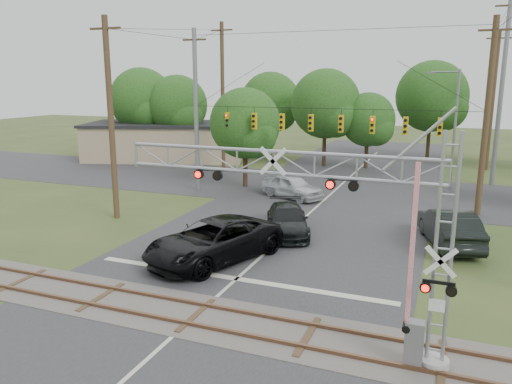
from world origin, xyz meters
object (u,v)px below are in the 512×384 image
at_px(car_dark, 287,220).
at_px(commercial_building, 167,141).
at_px(pickup_black, 214,241).
at_px(crossing_gantry, 335,216).
at_px(traffic_signal_span, 339,117).
at_px(streetlight, 453,124).
at_px(sedan_silver, 292,187).

relative_size(car_dark, commercial_building, 0.29).
height_order(pickup_black, commercial_building, commercial_building).
height_order(crossing_gantry, traffic_signal_span, traffic_signal_span).
bearing_deg(crossing_gantry, commercial_building, 128.55).
bearing_deg(streetlight, sedan_silver, -144.92).
xyz_separation_m(car_dark, streetlight, (7.70, 14.86, 4.13)).
bearing_deg(traffic_signal_span, streetlight, 46.06).
bearing_deg(crossing_gantry, streetlight, 83.56).
relative_size(commercial_building, streetlight, 2.03).
height_order(crossing_gantry, car_dark, crossing_gantry).
bearing_deg(car_dark, traffic_signal_span, 62.26).
bearing_deg(traffic_signal_span, pickup_black, -101.87).
height_order(traffic_signal_span, commercial_building, traffic_signal_span).
distance_m(car_dark, streetlight, 17.24).
height_order(crossing_gantry, commercial_building, crossing_gantry).
xyz_separation_m(car_dark, sedan_silver, (-2.23, 7.89, 0.06)).
distance_m(pickup_black, streetlight, 22.44).
xyz_separation_m(commercial_building, streetlight, (27.26, -5.17, 3.02)).
height_order(car_dark, sedan_silver, sedan_silver).
distance_m(traffic_signal_span, streetlight, 9.86).
bearing_deg(sedan_silver, streetlight, -29.41).
height_order(pickup_black, sedan_silver, pickup_black).
distance_m(crossing_gantry, commercial_building, 39.21).
relative_size(crossing_gantry, traffic_signal_span, 0.53).
relative_size(traffic_signal_span, sedan_silver, 4.09).
xyz_separation_m(sedan_silver, streetlight, (9.93, 6.98, 4.07)).
distance_m(pickup_black, sedan_silver, 12.96).
relative_size(pickup_black, streetlight, 0.77).
distance_m(pickup_black, commercial_building, 30.75).
bearing_deg(sedan_silver, pickup_black, -152.67).
xyz_separation_m(traffic_signal_span, car_dark, (-0.88, -7.78, -4.88)).
bearing_deg(streetlight, commercial_building, 169.25).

